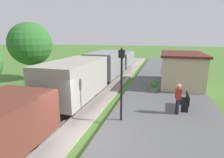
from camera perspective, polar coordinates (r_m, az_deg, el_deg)
name	(u,v)px	position (r m, az deg, el deg)	size (l,w,h in m)	color
ground_plane	(88,144)	(8.18, -7.61, -19.71)	(160.00, 160.00, 0.00)	#47702D
platform_slab	(167,155)	(7.62, 16.95, -21.87)	(6.00, 60.00, 0.25)	#565659
track_ballast	(39,135)	(9.26, -21.97, -15.99)	(3.80, 60.00, 0.12)	#9E9389
rail_near	(53,135)	(8.81, -18.17, -16.28)	(0.07, 60.00, 0.14)	slate
rail_far	(25,130)	(9.62, -25.56, -14.31)	(0.07, 60.00, 0.14)	slate
freight_train	(94,73)	(14.51, -5.71, 1.80)	(2.50, 26.00, 2.72)	brown
station_hut	(181,69)	(17.05, 20.84, 3.06)	(3.50, 5.80, 2.78)	tan
bench_near_hut	(185,101)	(11.60, 22.04, -6.38)	(0.42, 1.50, 0.91)	black
person_waiting	(178,98)	(10.52, 20.05, -5.55)	(0.31, 0.42, 1.71)	black
potted_planter	(154,85)	(14.50, 13.21, -1.87)	(0.64, 0.64, 0.92)	slate
lamp_post_near	(122,71)	(8.75, 3.06, 2.50)	(0.28, 0.28, 3.70)	black
tree_trackside_far	(30,44)	(20.02, -24.30, 10.00)	(4.21, 4.21, 5.78)	#4C3823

